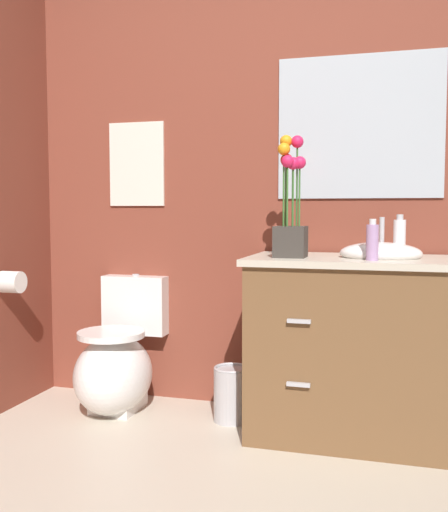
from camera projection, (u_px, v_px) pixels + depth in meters
name	position (u px, v px, depth m)	size (l,w,h in m)	color
wall_back	(334.00, 169.00, 2.99)	(4.42, 0.05, 2.50)	brown
toilet	(117.00, 364.00, 3.08)	(0.38, 0.59, 0.69)	white
vanity_cabinet	(352.00, 345.00, 2.71)	(0.94, 0.56, 1.01)	brown
flower_vase	(291.00, 212.00, 2.67)	(0.14, 0.14, 0.55)	#38332D
soap_bottle	(372.00, 242.00, 2.50)	(0.05, 0.05, 0.18)	#B28CBF
lotion_bottle	(399.00, 237.00, 2.72)	(0.06, 0.06, 0.19)	white
trash_bin	(232.00, 394.00, 2.93)	(0.18, 0.18, 0.27)	#B7B7BC
wall_poster	(137.00, 164.00, 3.26)	(0.32, 0.01, 0.45)	silver
wall_mirror	(359.00, 127.00, 2.92)	(0.80, 0.01, 0.70)	#B2BCC6
toilet_paper_roll	(11.00, 282.00, 2.99)	(0.11, 0.11, 0.11)	white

